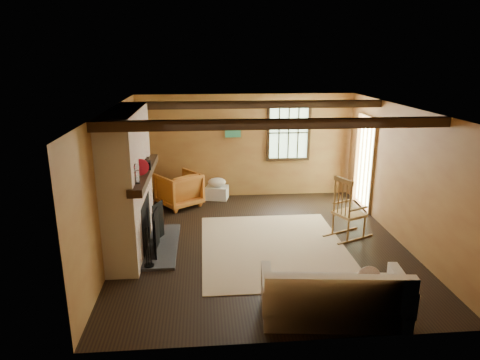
{
  "coord_description": "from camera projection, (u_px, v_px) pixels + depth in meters",
  "views": [
    {
      "loc": [
        -0.98,
        -6.98,
        3.24
      ],
      "look_at": [
        -0.34,
        0.4,
        1.07
      ],
      "focal_mm": 32.0,
      "sensor_mm": 36.0,
      "label": 1
    }
  ],
  "objects": [
    {
      "name": "laundry_basket",
      "position": [
        217.0,
        193.0,
        9.99
      ],
      "size": [
        0.57,
        0.48,
        0.3
      ],
      "primitive_type": "cube",
      "rotation": [
        0.0,
        0.0,
        -0.23
      ],
      "color": "white",
      "rests_on": "ground"
    },
    {
      "name": "firewood_pile",
      "position": [
        160.0,
        194.0,
        9.94
      ],
      "size": [
        0.71,
        0.13,
        0.26
      ],
      "color": "brown",
      "rests_on": "ground"
    },
    {
      "name": "rug",
      "position": [
        274.0,
        247.0,
        7.49
      ],
      "size": [
        2.5,
        3.0,
        0.01
      ],
      "primitive_type": "cube",
      "color": "tan",
      "rests_on": "ground"
    },
    {
      "name": "armchair",
      "position": [
        179.0,
        189.0,
        9.45
      ],
      "size": [
        1.15,
        1.16,
        0.76
      ],
      "primitive_type": "imported",
      "rotation": [
        0.0,
        0.0,
        -2.52
      ],
      "color": "#BF6026",
      "rests_on": "ground"
    },
    {
      "name": "sofa",
      "position": [
        335.0,
        299.0,
        5.43
      ],
      "size": [
        1.91,
        1.01,
        0.74
      ],
      "rotation": [
        0.0,
        0.0,
        -0.11
      ],
      "color": "white",
      "rests_on": "ground"
    },
    {
      "name": "basket_pillow",
      "position": [
        217.0,
        182.0,
        9.91
      ],
      "size": [
        0.43,
        0.35,
        0.21
      ],
      "primitive_type": "ellipsoid",
      "rotation": [
        0.0,
        0.0,
        -0.05
      ],
      "color": "white",
      "rests_on": "laundry_basket"
    },
    {
      "name": "fireplace",
      "position": [
        130.0,
        188.0,
        7.17
      ],
      "size": [
        1.02,
        2.3,
        2.4
      ],
      "color": "#A86441",
      "rests_on": "ground"
    },
    {
      "name": "rocking_chair",
      "position": [
        348.0,
        212.0,
        7.79
      ],
      "size": [
        0.95,
        0.75,
        1.17
      ],
      "rotation": [
        0.0,
        0.0,
        2.0
      ],
      "color": "tan",
      "rests_on": "ground"
    },
    {
      "name": "ground",
      "position": [
        261.0,
        243.0,
        7.66
      ],
      "size": [
        5.5,
        5.5,
        0.0
      ],
      "primitive_type": "plane",
      "color": "black",
      "rests_on": "ground"
    },
    {
      "name": "room_envelope",
      "position": [
        272.0,
        151.0,
        7.47
      ],
      "size": [
        5.02,
        5.52,
        2.44
      ],
      "color": "#A07439",
      "rests_on": "ground"
    }
  ]
}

